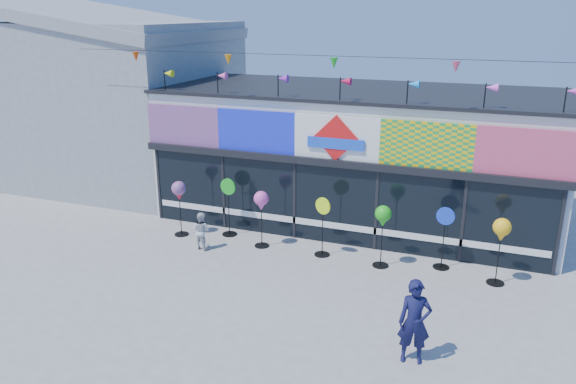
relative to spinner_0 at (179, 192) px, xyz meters
The scene contains 12 objects.
ground 5.20m from the spinner_0, 28.21° to the right, with size 80.00×80.00×0.00m, color gray.
kite_shop 5.73m from the spinner_0, 38.80° to the left, with size 16.00×5.70×5.31m.
neighbour_building 7.47m from the spinner_0, 140.30° to the left, with size 8.18×7.20×6.87m.
spinner_0 is the anchor object (origin of this frame).
spinner_1 1.50m from the spinner_0, 21.01° to the left, with size 0.49×0.45×1.75m.
spinner_2 2.59m from the spinner_0, ahead, with size 0.42×0.42×1.64m.
spinner_3 4.40m from the spinner_0, ahead, with size 0.45×0.42×1.66m.
spinner_4 6.02m from the spinner_0, ahead, with size 0.42×0.42×1.68m.
spinner_5 7.55m from the spinner_0, ahead, with size 0.47×0.43×1.67m.
spinner_6 8.87m from the spinner_0, ahead, with size 0.43×0.43×1.70m.
adult_man 8.46m from the spinner_0, 27.91° to the right, with size 0.61×0.40×1.68m, color #121339.
child 1.51m from the spinner_0, 32.29° to the right, with size 0.52×0.30×1.08m, color silver.
Camera 1 is at (4.12, -11.05, 6.39)m, focal length 35.00 mm.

